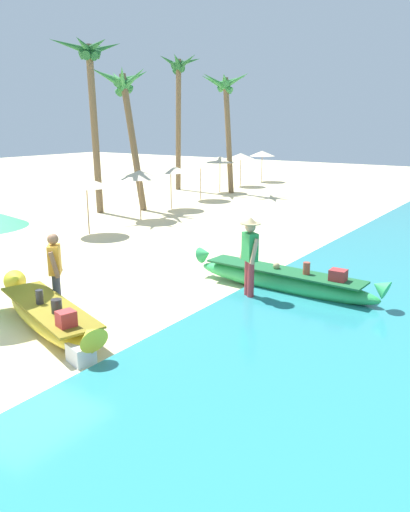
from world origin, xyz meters
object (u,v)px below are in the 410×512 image
palm_tree_far_behind (179,82)px  cooler_box (81,354)px  boat_green_midground (283,280)px  palm_tree_leaning_seaward (226,96)px  palm_tree_mid_cluster (125,94)px  boat_yellow_foreground (49,316)px  person_vendor_hatted (250,253)px  person_tourist_customer (55,268)px  palm_tree_tall_inland (90,72)px

palm_tree_far_behind → cooler_box: size_ratio=16.42×
cooler_box → boat_green_midground: bearing=92.6°
boat_green_midground → palm_tree_leaning_seaward: 17.18m
palm_tree_leaning_seaward → palm_tree_far_behind: palm_tree_far_behind is taller
palm_tree_mid_cluster → palm_tree_far_behind: size_ratio=0.83×
boat_green_midground → cooler_box: boat_green_midground is taller
boat_yellow_foreground → boat_green_midground: size_ratio=0.83×
person_vendor_hatted → person_tourist_customer: bearing=-136.4°
palm_tree_mid_cluster → person_tourist_customer: bearing=-53.9°
boat_yellow_foreground → palm_tree_mid_cluster: bearing=126.5°
boat_yellow_foreground → palm_tree_far_behind: (-9.99, 17.16, 5.46)m
person_tourist_customer → palm_tree_leaning_seaward: size_ratio=0.26×
boat_green_midground → person_vendor_hatted: person_vendor_hatted is taller
boat_yellow_foreground → palm_tree_leaning_seaward: palm_tree_leaning_seaward is taller
person_vendor_hatted → palm_tree_mid_cluster: (-10.21, 7.36, 3.77)m
person_tourist_customer → palm_tree_far_behind: (-9.35, 16.44, 4.83)m
palm_tree_tall_inland → palm_tree_mid_cluster: palm_tree_tall_inland is taller
palm_tree_mid_cluster → cooler_box: (9.46, -11.40, -4.66)m
boat_green_midground → person_vendor_hatted: 1.21m
palm_tree_far_behind → cooler_box: 21.85m
boat_yellow_foreground → boat_green_midground: bearing=58.9°
boat_yellow_foreground → cooler_box: bearing=-21.7°
person_tourist_customer → palm_tree_far_behind: 19.52m
person_vendor_hatted → cooler_box: 4.21m
person_vendor_hatted → palm_tree_leaning_seaward: bearing=124.0°
palm_tree_far_behind → palm_tree_tall_inland: bearing=-78.7°
palm_tree_leaning_seaward → palm_tree_far_behind: bearing=-171.8°
person_tourist_customer → palm_tree_mid_cluster: 13.08m
person_tourist_customer → palm_tree_leaning_seaward: (-6.65, 16.83, 4.10)m
person_tourist_customer → cooler_box: 2.60m
boat_yellow_foreground → palm_tree_tall_inland: size_ratio=0.57×
person_vendor_hatted → palm_tree_leaning_seaward: size_ratio=0.29×
palm_tree_mid_cluster → boat_yellow_foreground: bearing=-53.5°
palm_tree_tall_inland → boat_yellow_foreground: bearing=-47.9°
palm_tree_tall_inland → palm_tree_far_behind: size_ratio=0.96×
person_tourist_customer → boat_green_midground: bearing=47.9°
person_vendor_hatted → person_tourist_customer: 3.96m
cooler_box → palm_tree_mid_cluster: bearing=145.3°
person_tourist_customer → cooler_box: size_ratio=3.64×
palm_tree_far_behind → cooler_box: bearing=-57.1°
person_vendor_hatted → palm_tree_mid_cluster: bearing=144.2°
person_vendor_hatted → palm_tree_mid_cluster: size_ratio=0.30×
palm_tree_far_behind → palm_tree_mid_cluster: bearing=-72.5°
cooler_box → palm_tree_far_behind: bearing=138.5°
person_vendor_hatted → palm_tree_tall_inland: (-10.66, 5.87, 4.53)m
person_tourist_customer → cooler_box: person_tourist_customer is taller
person_vendor_hatted → palm_tree_far_behind: palm_tree_far_behind is taller
person_tourist_customer → palm_tree_tall_inland: size_ratio=0.23×
palm_tree_tall_inland → cooler_box: size_ratio=15.75×
palm_tree_mid_cluster → palm_tree_far_behind: 6.72m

